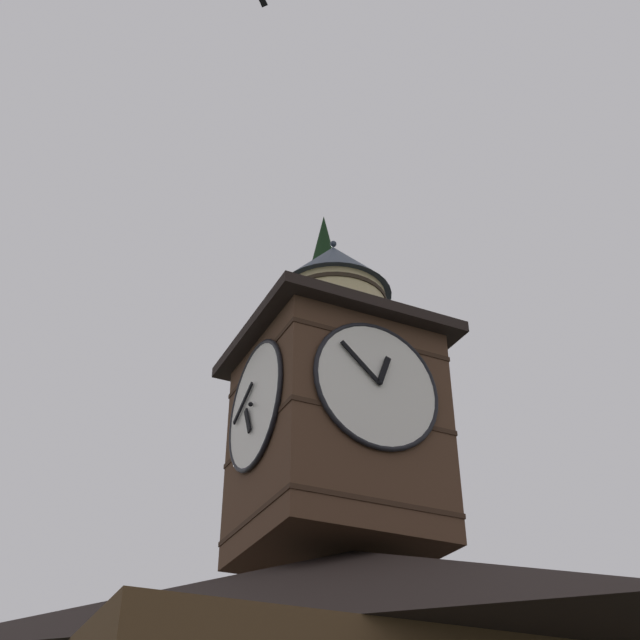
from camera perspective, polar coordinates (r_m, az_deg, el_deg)
name	(u,v)px	position (r m, az deg, el deg)	size (l,w,h in m)	color
clock_tower	(334,405)	(17.58, 1.01, -5.91)	(4.27, 4.27, 7.78)	#4C3323
pine_tree_behind	(325,577)	(21.85, 0.34, -17.46)	(6.81, 6.81, 19.54)	#473323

